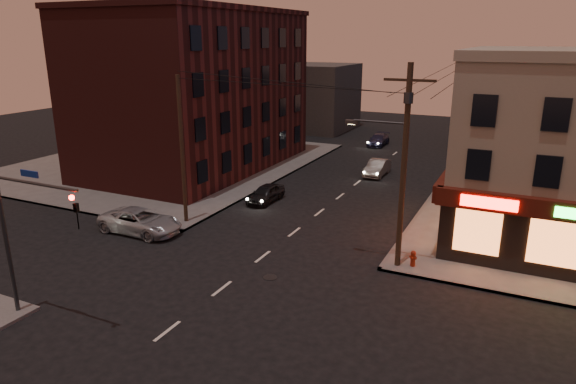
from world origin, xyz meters
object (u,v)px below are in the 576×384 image
Objects in this scene: suv_cross at (140,221)px; sedan_near at (266,194)px; sedan_mid at (377,168)px; fire_hydrant at (413,258)px; sedan_far at (378,140)px.

suv_cross reaches higher than sedan_near.
sedan_mid is at bearing -25.23° from suv_cross.
sedan_mid is at bearing 111.77° from fire_hydrant.
fire_hydrant is (11.84, -6.48, -0.02)m from sedan_near.
sedan_mid reaches higher than sedan_far.
sedan_far is at bearing 109.24° from fire_hydrant.
sedan_mid reaches higher than sedan_near.
suv_cross is at bearing -112.85° from sedan_near.
fire_hydrant is at bearing -26.52° from sedan_near.
sedan_mid is 0.97× the size of sedan_far.
sedan_near is (3.96, 8.48, -0.09)m from suv_cross.
sedan_mid is 12.65m from sedan_far.
suv_cross is at bearing -114.92° from sedan_mid.
sedan_near is 11.67m from sedan_mid.
sedan_far is (5.61, 31.19, -0.12)m from suv_cross.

